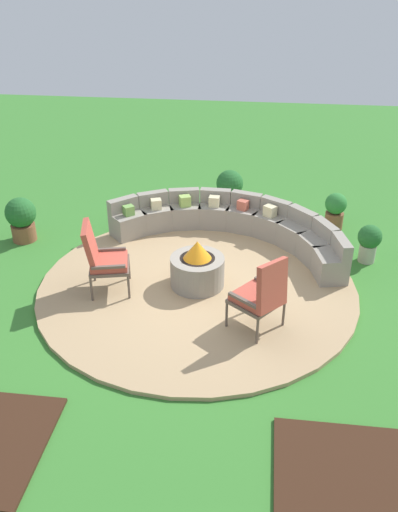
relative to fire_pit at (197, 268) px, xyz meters
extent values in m
plane|color=#387A2D|center=(0.00, 0.00, -0.35)|extent=(24.00, 24.00, 0.00)
cylinder|color=tan|center=(0.00, 0.00, -0.32)|extent=(4.85, 4.85, 0.06)
cube|color=#382114|center=(2.18, -3.30, -0.33)|extent=(2.00, 1.46, 0.04)
cylinder|color=gray|center=(0.00, 0.00, -0.06)|extent=(0.82, 0.82, 0.47)
cylinder|color=black|center=(0.00, 0.00, 0.14)|extent=(0.53, 0.53, 0.06)
cone|color=orange|center=(0.00, 0.00, 0.31)|extent=(0.43, 0.43, 0.28)
cube|color=gray|center=(2.01, 0.46, -0.08)|extent=(0.56, 0.64, 0.42)
cube|color=gray|center=(2.16, 0.49, 0.25)|extent=(0.28, 0.58, 0.25)
cube|color=gray|center=(1.82, 0.97, -0.08)|extent=(0.66, 0.70, 0.42)
cube|color=gray|center=(1.95, 1.04, 0.25)|extent=(0.40, 0.57, 0.25)
cube|color=gray|center=(1.51, 1.41, -0.08)|extent=(0.71, 0.71, 0.42)
cube|color=gray|center=(1.61, 1.51, 0.25)|extent=(0.50, 0.52, 0.25)
cube|color=gray|center=(1.09, 1.76, -0.08)|extent=(0.71, 0.68, 0.42)
cube|color=gray|center=(1.16, 1.88, 0.25)|extent=(0.56, 0.43, 0.25)
cube|color=gray|center=(0.59, 1.98, -0.08)|extent=(0.66, 0.59, 0.42)
cube|color=gray|center=(0.63, 2.12, 0.25)|extent=(0.58, 0.31, 0.25)
cube|color=gray|center=(0.05, 2.07, -0.08)|extent=(0.57, 0.46, 0.42)
cube|color=gray|center=(0.06, 2.21, 0.25)|extent=(0.56, 0.17, 0.25)
cube|color=gray|center=(-0.49, 2.01, -0.08)|extent=(0.65, 0.57, 0.42)
cube|color=gray|center=(-0.52, 2.15, 0.25)|extent=(0.58, 0.29, 0.25)
cube|color=gray|center=(-1.00, 1.81, -0.08)|extent=(0.70, 0.66, 0.42)
cube|color=gray|center=(-1.07, 1.94, 0.25)|extent=(0.57, 0.41, 0.25)
cube|color=gray|center=(-1.43, 1.49, -0.08)|extent=(0.71, 0.71, 0.42)
cube|color=gray|center=(-1.54, 1.59, 0.25)|extent=(0.51, 0.50, 0.25)
cube|color=#70A34C|center=(-1.40, 1.45, 0.22)|extent=(0.23, 0.22, 0.17)
cube|color=beige|center=(-0.97, 1.77, 0.22)|extent=(0.22, 0.21, 0.18)
cube|color=#BC5B47|center=(0.58, 1.93, 0.22)|extent=(0.22, 0.21, 0.17)
cube|color=beige|center=(0.05, 2.02, 0.22)|extent=(0.20, 0.17, 0.19)
cube|color=#93B756|center=(-0.48, 1.96, 0.23)|extent=(0.24, 0.23, 0.19)
cube|color=beige|center=(1.06, 1.72, 0.23)|extent=(0.25, 0.25, 0.19)
cylinder|color=brown|center=(-1.07, 0.04, -0.10)|extent=(0.04, 0.04, 0.38)
cylinder|color=brown|center=(-0.95, -0.49, -0.10)|extent=(0.04, 0.04, 0.38)
cylinder|color=brown|center=(-1.60, -0.08, -0.10)|extent=(0.04, 0.04, 0.38)
cylinder|color=brown|center=(-1.47, -0.62, -0.10)|extent=(0.04, 0.04, 0.38)
cube|color=brown|center=(-1.27, -0.29, 0.11)|extent=(0.69, 0.70, 0.05)
cube|color=#B24738|center=(-1.27, -0.29, 0.18)|extent=(0.64, 0.65, 0.09)
cube|color=#B24738|center=(-1.51, -0.34, 0.46)|extent=(0.30, 0.59, 0.68)
cube|color=brown|center=(-1.33, -0.03, 0.25)|extent=(0.49, 0.16, 0.04)
cube|color=brown|center=(-1.21, -0.54, 0.25)|extent=(0.49, 0.16, 0.04)
cylinder|color=brown|center=(0.53, -0.99, -0.10)|extent=(0.04, 0.04, 0.38)
cylinder|color=brown|center=(0.87, -0.55, -0.10)|extent=(0.04, 0.04, 0.38)
cylinder|color=brown|center=(0.95, -1.32, -0.10)|extent=(0.04, 0.04, 0.38)
cylinder|color=brown|center=(1.29, -0.88, -0.10)|extent=(0.04, 0.04, 0.38)
cube|color=brown|center=(0.91, -0.94, 0.11)|extent=(0.82, 0.82, 0.05)
cube|color=#B24738|center=(0.91, -0.94, 0.18)|extent=(0.75, 0.75, 0.09)
cube|color=#B24738|center=(1.10, -1.09, 0.46)|extent=(0.43, 0.59, 0.70)
cube|color=brown|center=(0.74, -1.15, 0.25)|extent=(0.41, 0.34, 0.04)
cube|color=brown|center=(1.07, -0.72, 0.25)|extent=(0.41, 0.34, 0.04)
cylinder|color=brown|center=(2.26, 2.36, -0.20)|extent=(0.34, 0.34, 0.31)
sphere|color=#2D7A33|center=(2.26, 2.36, 0.15)|extent=(0.40, 0.40, 0.40)
sphere|color=#E55638|center=(2.31, 2.36, 0.23)|extent=(0.15, 0.15, 0.15)
cylinder|color=#A89E8E|center=(2.70, 1.17, -0.20)|extent=(0.27, 0.27, 0.31)
sphere|color=#236028|center=(2.70, 1.17, 0.11)|extent=(0.39, 0.39, 0.39)
cylinder|color=#A89E8E|center=(0.26, 3.01, -0.19)|extent=(0.39, 0.39, 0.32)
sphere|color=#236028|center=(0.26, 3.01, 0.18)|extent=(0.53, 0.53, 0.53)
cylinder|color=brown|center=(-3.28, 1.19, -0.20)|extent=(0.42, 0.42, 0.31)
sphere|color=#236028|center=(-3.28, 1.19, 0.19)|extent=(0.53, 0.53, 0.53)
sphere|color=#E55638|center=(-3.21, 1.19, 0.29)|extent=(0.19, 0.19, 0.19)
camera|label=1|loc=(0.89, -6.94, 4.16)|focal=37.83mm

